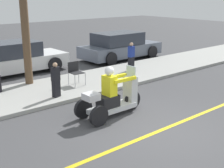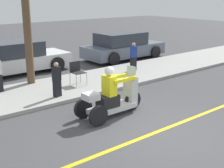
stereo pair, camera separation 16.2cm
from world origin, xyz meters
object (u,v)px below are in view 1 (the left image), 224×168
parked_car_lot_left (13,59)px  spectator_near_curb (56,81)px  tree_trunk (26,42)px  motorcycle_trike (112,98)px  folding_chair_curbside (75,71)px  spectator_by_tree (131,57)px  parked_car_lot_far (120,46)px

parked_car_lot_left → spectator_near_curb: bearing=-95.4°
spectator_near_curb → tree_trunk: size_ratio=0.37×
parked_car_lot_left → tree_trunk: bearing=-99.2°
motorcycle_trike → folding_chair_curbside: size_ratio=2.53×
spectator_by_tree → folding_chair_curbside: bearing=-174.8°
spectator_near_curb → parked_car_lot_far: (5.94, 3.64, -0.00)m
motorcycle_trike → parked_car_lot_left: bearing=91.3°
folding_chair_curbside → spectator_by_tree: bearing=5.2°
folding_chair_curbside → parked_car_lot_left: parked_car_lot_left is taller
spectator_near_curb → parked_car_lot_far: parked_car_lot_far is taller
spectator_near_curb → folding_chair_curbside: spectator_near_curb is taller
tree_trunk → parked_car_lot_far: bearing=15.4°
spectator_by_tree → spectator_near_curb: 4.46m
spectator_near_curb → tree_trunk: bearing=88.9°
parked_car_lot_left → tree_trunk: 2.48m
folding_chair_curbside → parked_car_lot_far: bearing=31.2°
tree_trunk → spectator_by_tree: bearing=-12.2°
parked_car_lot_left → parked_car_lot_far: (5.54, -0.62, 0.01)m
spectator_by_tree → parked_car_lot_far: bearing=57.7°
spectator_near_curb → parked_car_lot_left: bearing=84.6°
folding_chair_curbside → tree_trunk: (-1.23, 1.21, 1.02)m
folding_chair_curbside → tree_trunk: tree_trunk is taller
folding_chair_curbside → parked_car_lot_left: bearing=104.2°
spectator_near_curb → tree_trunk: 2.25m
parked_car_lot_far → folding_chair_curbside: bearing=-148.8°
spectator_near_curb → spectator_by_tree: bearing=14.2°
motorcycle_trike → folding_chair_curbside: bearing=76.1°
folding_chair_curbside → parked_car_lot_far: parked_car_lot_far is taller
motorcycle_trike → spectator_near_curb: motorcycle_trike is taller
parked_car_lot_far → motorcycle_trike: bearing=-133.1°
tree_trunk → spectator_near_curb: bearing=-91.1°
spectator_near_curb → folding_chair_curbside: (1.27, 0.81, -0.04)m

